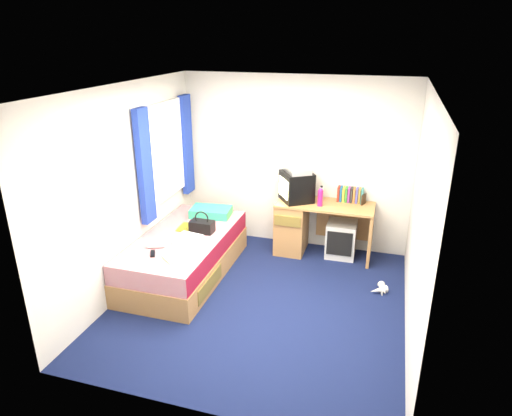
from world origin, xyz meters
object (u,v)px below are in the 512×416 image
(handbag, at_px, (202,226))
(white_heels, at_px, (381,290))
(crt_tv, at_px, (296,186))
(pink_water_bottle, at_px, (320,198))
(vcr, at_px, (297,170))
(magazine, at_px, (187,227))
(water_bottle, at_px, (156,245))
(storage_cube, at_px, (341,239))
(picture_frame, at_px, (364,199))
(towel, at_px, (188,240))
(pillow, at_px, (211,212))
(colour_swatch_fan, at_px, (168,260))
(remote_control, at_px, (153,254))
(bed, at_px, (185,255))
(aerosol_can, at_px, (321,194))
(desk, at_px, (304,225))

(handbag, distance_m, white_heels, 2.31)
(crt_tv, bearing_deg, pink_water_bottle, 37.50)
(handbag, bearing_deg, vcr, 43.06)
(magazine, distance_m, water_bottle, 0.65)
(storage_cube, distance_m, magazine, 2.10)
(pink_water_bottle, relative_size, water_bottle, 1.08)
(storage_cube, height_order, handbag, handbag)
(picture_frame, distance_m, towel, 2.39)
(pillow, distance_m, picture_frame, 2.07)
(towel, bearing_deg, colour_swatch_fan, -95.19)
(white_heels, bearing_deg, remote_control, -161.91)
(bed, bearing_deg, water_bottle, -110.65)
(pillow, distance_m, remote_control, 1.29)
(aerosol_can, height_order, water_bottle, aerosol_can)
(handbag, relative_size, towel, 1.03)
(towel, relative_size, white_heels, 1.09)
(pillow, relative_size, picture_frame, 3.83)
(aerosol_can, bearing_deg, colour_swatch_fan, -127.80)
(towel, bearing_deg, aerosol_can, 44.83)
(picture_frame, bearing_deg, vcr, -153.69)
(pink_water_bottle, bearing_deg, magazine, -155.12)
(bed, bearing_deg, white_heels, 5.88)
(pink_water_bottle, bearing_deg, towel, -139.78)
(aerosol_can, bearing_deg, remote_control, -133.33)
(pillow, xyz_separation_m, vcr, (1.11, 0.38, 0.59))
(aerosol_can, relative_size, handbag, 0.66)
(bed, xyz_separation_m, water_bottle, (-0.16, -0.41, 0.31))
(pink_water_bottle, distance_m, colour_swatch_fan, 2.18)
(desk, xyz_separation_m, handbag, (-1.13, -0.92, 0.22))
(aerosol_can, distance_m, magazine, 1.85)
(desk, xyz_separation_m, remote_control, (-1.43, -1.65, 0.14))
(pink_water_bottle, relative_size, white_heels, 0.81)
(storage_cube, bearing_deg, bed, -150.23)
(storage_cube, bearing_deg, towel, -143.35)
(towel, bearing_deg, pillow, 94.55)
(bed, height_order, water_bottle, water_bottle)
(storage_cube, xyz_separation_m, vcr, (-0.64, -0.02, 0.94))
(desk, height_order, water_bottle, desk)
(vcr, relative_size, remote_control, 2.42)
(desk, xyz_separation_m, vcr, (-0.13, 0.00, 0.78))
(white_heels, bearing_deg, bed, -174.12)
(aerosol_can, xyz_separation_m, remote_control, (-1.63, -1.73, -0.30))
(vcr, relative_size, water_bottle, 1.94)
(picture_frame, relative_size, white_heels, 0.53)
(bed, bearing_deg, vcr, 42.17)
(pillow, xyz_separation_m, handbag, (0.10, -0.54, 0.02))
(picture_frame, height_order, towel, picture_frame)
(vcr, xyz_separation_m, magazine, (-1.25, -0.85, -0.64))
(bed, height_order, aerosol_can, aerosol_can)
(water_bottle, xyz_separation_m, white_heels, (2.58, 0.66, -0.54))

